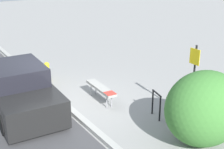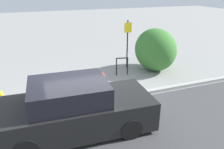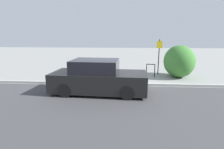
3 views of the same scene
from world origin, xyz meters
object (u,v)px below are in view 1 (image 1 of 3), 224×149
object	(u,v)px
bench	(101,88)
bike_rack	(156,102)
sign_post	(194,76)
parked_car_near	(19,90)
fire_hydrant	(47,71)

from	to	relation	value
bench	bike_rack	xyz separation A→B (m)	(1.92, 0.81, 0.03)
bike_rack	sign_post	world-z (taller)	sign_post
sign_post	bike_rack	bearing A→B (deg)	-126.36
sign_post	parked_car_near	distance (m)	5.41
bench	parked_car_near	xyz separation A→B (m)	(-0.86, -2.50, 0.20)
bench	parked_car_near	distance (m)	2.66
bench	sign_post	world-z (taller)	sign_post
bike_rack	fire_hydrant	bearing A→B (deg)	-161.52
fire_hydrant	bike_rack	bearing A→B (deg)	18.48
bike_rack	parked_car_near	size ratio (longest dim) A/B	0.19
bench	fire_hydrant	world-z (taller)	fire_hydrant
bike_rack	bench	bearing A→B (deg)	-157.23
bike_rack	fire_hydrant	xyz separation A→B (m)	(-4.79, -1.60, -0.09)
bench	fire_hydrant	size ratio (longest dim) A/B	2.16
bench	bike_rack	bearing A→B (deg)	25.88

